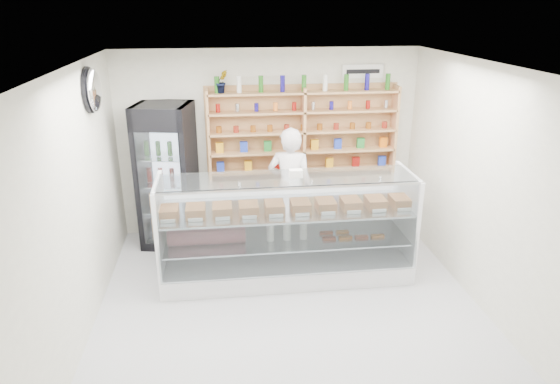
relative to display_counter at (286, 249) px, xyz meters
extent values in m
plane|color=#B0B0B5|center=(-0.06, -0.94, -0.38)|extent=(5.00, 5.00, 0.00)
plane|color=white|center=(-0.06, -0.94, 2.42)|extent=(5.00, 5.00, 0.00)
plane|color=beige|center=(-0.06, 1.56, 1.02)|extent=(4.50, 0.00, 4.50)
plane|color=beige|center=(-0.06, -3.44, 1.02)|extent=(4.50, 0.00, 4.50)
plane|color=beige|center=(-2.31, -0.94, 1.02)|extent=(0.00, 5.00, 5.00)
plane|color=beige|center=(2.19, -0.94, 1.02)|extent=(0.00, 5.00, 5.00)
cube|color=white|center=(0.00, -0.01, -0.24)|extent=(3.21, 0.91, 0.27)
cube|color=white|center=(0.00, 0.41, 0.23)|extent=(3.21, 0.05, 0.67)
cube|color=silver|center=(0.00, -0.01, 0.17)|extent=(3.08, 0.80, 0.02)
cube|color=silver|center=(0.00, -0.01, 0.56)|extent=(3.14, 0.84, 0.02)
cube|color=silver|center=(0.00, -0.45, 0.45)|extent=(3.14, 0.13, 1.12)
cube|color=silver|center=(0.00, -0.07, 1.01)|extent=(3.14, 0.64, 0.01)
imported|color=silver|center=(0.18, 0.93, 0.51)|extent=(0.74, 0.59, 1.78)
cube|color=black|center=(-1.58, 1.20, 0.67)|extent=(0.88, 0.87, 2.10)
cube|color=#320433|center=(-1.51, 0.86, 1.56)|extent=(0.73, 0.17, 0.29)
cube|color=silver|center=(-1.51, 0.85, 0.58)|extent=(0.62, 0.13, 1.66)
cube|color=tan|center=(-0.96, 1.40, 1.21)|extent=(0.04, 0.28, 1.33)
cube|color=tan|center=(0.44, 1.40, 1.21)|extent=(0.04, 0.28, 1.33)
cube|color=tan|center=(1.84, 1.40, 1.21)|extent=(0.04, 0.28, 1.33)
cube|color=tan|center=(0.44, 1.40, 0.62)|extent=(2.80, 0.28, 0.03)
cube|color=tan|center=(0.44, 1.40, 0.92)|extent=(2.80, 0.28, 0.03)
cube|color=tan|center=(0.44, 1.40, 1.22)|extent=(2.80, 0.28, 0.03)
cube|color=tan|center=(0.44, 1.40, 1.52)|extent=(2.80, 0.28, 0.03)
cube|color=tan|center=(0.44, 1.40, 1.80)|extent=(2.80, 0.28, 0.03)
imported|color=#1E6626|center=(-0.74, 1.40, 1.98)|extent=(0.22, 0.20, 0.32)
ellipsoid|color=silver|center=(-2.23, 0.26, 2.07)|extent=(0.15, 0.50, 0.50)
cube|color=white|center=(1.34, 1.53, 2.07)|extent=(0.62, 0.03, 0.20)
camera|label=1|loc=(-0.80, -5.78, 3.02)|focal=32.00mm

